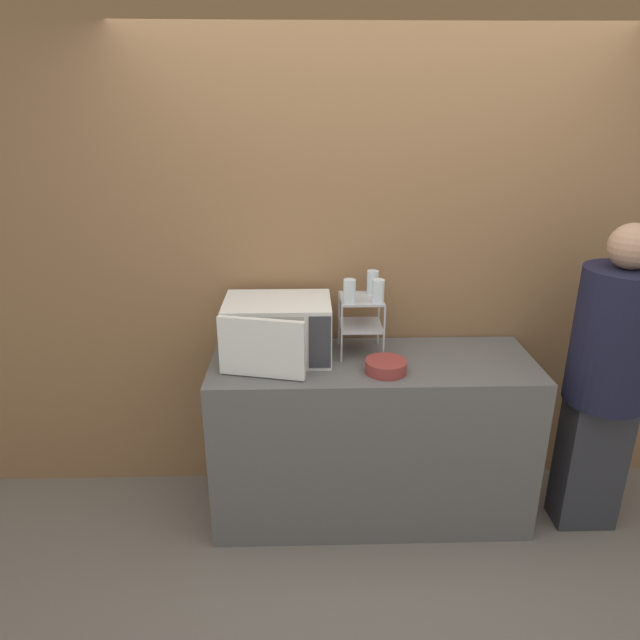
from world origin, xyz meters
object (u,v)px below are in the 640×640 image
Objects in this scene: glass_front_right at (378,291)px; person at (608,370)px; dish_rack at (361,313)px; bowl at (386,367)px; glass_back_right at (373,282)px; microwave at (277,330)px; glass_front_left at (349,291)px.

person is (1.13, -0.17, -0.36)m from glass_front_right.
bowl is at bearing -67.05° from dish_rack.
dish_rack is at bearing 133.59° from glass_front_right.
dish_rack is 1.25m from person.
person is (1.14, -0.33, -0.36)m from glass_back_right.
microwave reaches higher than bowl.
dish_rack is at bearing -128.31° from glass_back_right.
glass_front_right reaches higher than bowl.
dish_rack is at bearing 46.16° from glass_front_left.
dish_rack is 0.18m from glass_front_left.
microwave is at bearing -173.46° from dish_rack.
microwave is 4.60× the size of glass_front_left.
glass_front_left is 0.58× the size of bowl.
microwave is 0.58m from bowl.
person is at bearing -0.17° from bowl.
glass_back_right is (0.13, 0.15, 0.00)m from glass_front_left.
glass_back_right and glass_front_right have the same top height.
microwave is at bearing 173.19° from person.
dish_rack is 2.57× the size of glass_front_right.
microwave is 1.65m from person.
microwave is 4.60× the size of glass_back_right.
bowl is (0.03, -0.16, -0.33)m from glass_front_right.
glass_back_right is 1.00× the size of glass_front_right.
glass_back_right is at bearing 96.77° from bowl.
dish_rack is 0.19× the size of person.
dish_rack is at bearing 112.95° from bowl.
glass_front_left and glass_back_right have the same top height.
dish_rack is 2.57× the size of glass_back_right.
microwave is 2.68× the size of bowl.
glass_front_right is 0.37m from bowl.
glass_front_left reaches higher than bowl.
glass_back_right is at bearing 164.05° from person.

